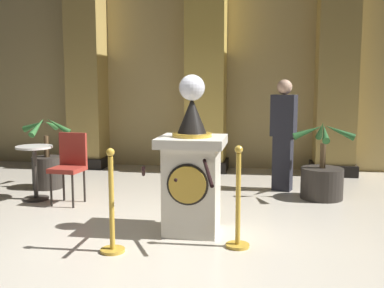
{
  "coord_description": "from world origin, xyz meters",
  "views": [
    {
      "loc": [
        1.11,
        -4.59,
        1.63
      ],
      "look_at": [
        0.33,
        0.25,
        0.98
      ],
      "focal_mm": 42.84,
      "sensor_mm": 36.0,
      "label": 1
    }
  ],
  "objects_px": {
    "pedestal_clock": "(192,171)",
    "potted_palm_left": "(47,166)",
    "stanchion_far": "(238,212)",
    "potted_palm_right": "(322,178)",
    "bystander_guest": "(283,132)",
    "cafe_table": "(35,166)",
    "cafe_chair_red": "(70,162)",
    "stanchion_near": "(112,216)"
  },
  "relations": [
    {
      "from": "bystander_guest",
      "to": "stanchion_far",
      "type": "bearing_deg",
      "value": -101.37
    },
    {
      "from": "cafe_table",
      "to": "cafe_chair_red",
      "type": "bearing_deg",
      "value": -7.63
    },
    {
      "from": "pedestal_clock",
      "to": "cafe_table",
      "type": "relative_size",
      "value": 2.25
    },
    {
      "from": "pedestal_clock",
      "to": "potted_palm_left",
      "type": "distance_m",
      "value": 3.14
    },
    {
      "from": "potted_palm_left",
      "to": "cafe_chair_red",
      "type": "xyz_separation_m",
      "value": [
        0.74,
        -0.79,
        0.23
      ]
    },
    {
      "from": "potted_palm_left",
      "to": "cafe_table",
      "type": "height_order",
      "value": "potted_palm_left"
    },
    {
      "from": "stanchion_near",
      "to": "bystander_guest",
      "type": "bearing_deg",
      "value": 59.55
    },
    {
      "from": "cafe_chair_red",
      "to": "potted_palm_left",
      "type": "bearing_deg",
      "value": 132.89
    },
    {
      "from": "stanchion_far",
      "to": "potted_palm_left",
      "type": "relative_size",
      "value": 0.9
    },
    {
      "from": "pedestal_clock",
      "to": "potted_palm_left",
      "type": "bearing_deg",
      "value": 145.72
    },
    {
      "from": "stanchion_far",
      "to": "cafe_chair_red",
      "type": "distance_m",
      "value": 2.74
    },
    {
      "from": "pedestal_clock",
      "to": "bystander_guest",
      "type": "distance_m",
      "value": 2.44
    },
    {
      "from": "pedestal_clock",
      "to": "cafe_chair_red",
      "type": "relative_size",
      "value": 1.8
    },
    {
      "from": "cafe_chair_red",
      "to": "pedestal_clock",
      "type": "bearing_deg",
      "value": -27.65
    },
    {
      "from": "pedestal_clock",
      "to": "stanchion_near",
      "type": "height_order",
      "value": "pedestal_clock"
    },
    {
      "from": "stanchion_far",
      "to": "potted_palm_left",
      "type": "height_order",
      "value": "potted_palm_left"
    },
    {
      "from": "pedestal_clock",
      "to": "potted_palm_right",
      "type": "distance_m",
      "value": 2.4
    },
    {
      "from": "pedestal_clock",
      "to": "cafe_chair_red",
      "type": "distance_m",
      "value": 2.08
    },
    {
      "from": "potted_palm_right",
      "to": "cafe_table",
      "type": "height_order",
      "value": "potted_palm_right"
    },
    {
      "from": "stanchion_far",
      "to": "potted_palm_left",
      "type": "bearing_deg",
      "value": 145.22
    },
    {
      "from": "pedestal_clock",
      "to": "cafe_chair_red",
      "type": "bearing_deg",
      "value": 152.35
    },
    {
      "from": "bystander_guest",
      "to": "cafe_chair_red",
      "type": "height_order",
      "value": "bystander_guest"
    },
    {
      "from": "stanchion_near",
      "to": "potted_palm_left",
      "type": "relative_size",
      "value": 0.89
    },
    {
      "from": "cafe_chair_red",
      "to": "bystander_guest",
      "type": "bearing_deg",
      "value": 22.97
    },
    {
      "from": "stanchion_near",
      "to": "cafe_chair_red",
      "type": "height_order",
      "value": "stanchion_near"
    },
    {
      "from": "pedestal_clock",
      "to": "cafe_chair_red",
      "type": "xyz_separation_m",
      "value": [
        -1.84,
        0.96,
        -0.11
      ]
    },
    {
      "from": "stanchion_far",
      "to": "potted_palm_right",
      "type": "xyz_separation_m",
      "value": [
        1.06,
        2.16,
        -0.06
      ]
    },
    {
      "from": "stanchion_far",
      "to": "cafe_table",
      "type": "xyz_separation_m",
      "value": [
        -2.93,
        1.44,
        0.12
      ]
    },
    {
      "from": "potted_palm_right",
      "to": "cafe_chair_red",
      "type": "relative_size",
      "value": 1.18
    },
    {
      "from": "potted_palm_right",
      "to": "cafe_table",
      "type": "relative_size",
      "value": 1.48
    },
    {
      "from": "stanchion_far",
      "to": "potted_palm_right",
      "type": "distance_m",
      "value": 2.4
    },
    {
      "from": "potted_palm_right",
      "to": "cafe_chair_red",
      "type": "height_order",
      "value": "potted_palm_right"
    },
    {
      "from": "bystander_guest",
      "to": "cafe_table",
      "type": "height_order",
      "value": "bystander_guest"
    },
    {
      "from": "cafe_table",
      "to": "cafe_chair_red",
      "type": "xyz_separation_m",
      "value": [
        0.56,
        -0.07,
        0.09
      ]
    },
    {
      "from": "stanchion_far",
      "to": "cafe_table",
      "type": "height_order",
      "value": "stanchion_far"
    },
    {
      "from": "potted_palm_left",
      "to": "potted_palm_right",
      "type": "xyz_separation_m",
      "value": [
        4.17,
        -0.0,
        -0.05
      ]
    },
    {
      "from": "pedestal_clock",
      "to": "cafe_table",
      "type": "distance_m",
      "value": 2.62
    },
    {
      "from": "stanchion_near",
      "to": "pedestal_clock",
      "type": "bearing_deg",
      "value": 47.56
    },
    {
      "from": "pedestal_clock",
      "to": "potted_palm_right",
      "type": "bearing_deg",
      "value": 47.86
    },
    {
      "from": "bystander_guest",
      "to": "cafe_table",
      "type": "xyz_separation_m",
      "value": [
        -3.45,
        -1.15,
        -0.42
      ]
    },
    {
      "from": "stanchion_near",
      "to": "cafe_chair_red",
      "type": "distance_m",
      "value": 2.07
    },
    {
      "from": "bystander_guest",
      "to": "cafe_table",
      "type": "bearing_deg",
      "value": -161.54
    }
  ]
}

